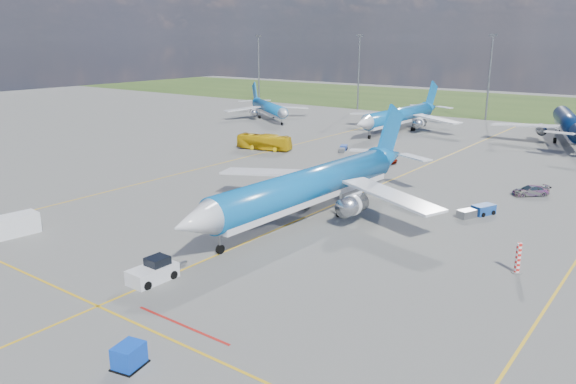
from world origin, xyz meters
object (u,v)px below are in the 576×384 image
Objects in this scene: baggage_tug_c at (343,149)px; uld_container at (129,356)px; bg_jet_nw at (269,119)px; apron_bus at (264,142)px; service_car_b at (383,159)px; baggage_tug_w at (478,211)px; warning_post at (518,258)px; service_van at (13,225)px; bg_jet_n at (567,142)px; pushback_tug at (154,272)px; service_car_c at (531,191)px; main_airliner at (309,218)px; service_car_a at (280,184)px; bg_jet_nnw at (398,131)px.

uld_container is at bearing -92.87° from baggage_tug_c.
bg_jet_nw is 3.02× the size of apron_bus.
baggage_tug_w is (23.98, -20.72, -0.15)m from service_car_b.
warning_post reaches higher than service_car_b.
service_van is 0.94× the size of baggage_tug_w.
bg_jet_n is at bearing 97.97° from warning_post.
service_car_b is 1.18× the size of baggage_tug_c.
pushback_tug is at bearing -112.45° from bg_jet_nw.
bg_jet_nw reaches higher than baggage_tug_w.
service_car_c reaches higher than service_car_b.
main_airliner is 8.75× the size of service_car_b.
bg_jet_nw is 73.38m from service_car_a.
baggage_tug_c is (-7.25, 29.87, -0.12)m from service_car_a.
service_car_a is at bearing 162.66° from warning_post.
service_van reaches higher than service_car_b.
bg_jet_n reaches higher than bg_jet_nnw.
bg_jet_nnw reaches higher than baggage_tug_c.
bg_jet_n is at bearing 115.48° from baggage_tug_w.
pushback_tug is 1.87× the size of service_car_a.
uld_container is (-16.64, -32.06, -0.70)m from warning_post.
bg_jet_nw is 88.40m from main_airliner.
baggage_tug_w reaches higher than service_car_a.
service_car_c is (-6.11, 29.29, -0.76)m from warning_post.
uld_container is at bearing -111.26° from bg_jet_nw.
bg_jet_n is at bearing -46.50° from bg_jet_nw.
service_van reaches higher than service_car_a.
uld_container is at bearing 70.16° from bg_jet_n.
uld_container is at bearing -8.87° from service_van.
uld_container is 76.98m from apron_bus.
bg_jet_nw reaches higher than service_car_a.
apron_bus reaches higher than warning_post.
bg_jet_n reaches higher than service_car_c.
pushback_tug is at bearing -75.66° from bg_jet_nnw.
bg_jet_nnw reaches higher than baggage_tug_w.
bg_jet_n is 109.04m from service_van.
bg_jet_n is at bearing 81.71° from main_airliner.
service_van is (-31.96, 8.98, 0.37)m from uld_container.
main_airliner is at bearing 92.22° from uld_container.
pushback_tug is 54.88m from service_car_c.
service_car_c is 1.14× the size of baggage_tug_c.
service_car_b is at bearing 162.78° from baggage_tug_w.
bg_jet_n is at bearing -57.19° from apron_bus.
service_car_b is at bearing 132.26° from warning_post.
bg_jet_n is 65.69m from apron_bus.
bg_jet_nw is at bearing 106.27° from service_car_a.
service_car_c is at bearing -41.24° from baggage_tug_c.
warning_post is at bearing -54.52° from bg_jet_nnw.
baggage_tug_c is at bearing 136.98° from warning_post.
baggage_tug_w reaches higher than baggage_tug_c.
apron_bus is at bearing -171.07° from baggage_tug_c.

